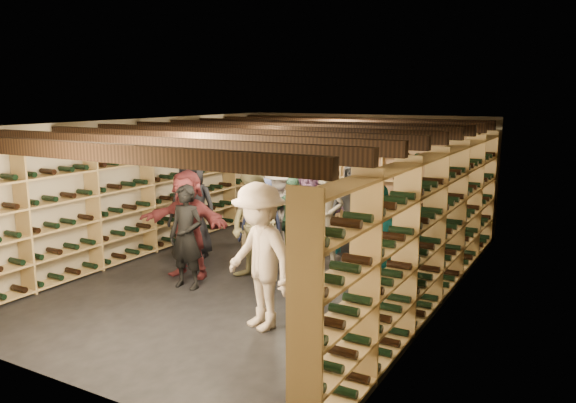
% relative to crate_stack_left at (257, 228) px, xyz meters
% --- Properties ---
extents(ground, '(8.00, 8.00, 0.00)m').
position_rel_crate_stack_left_xyz_m(ground, '(1.10, -1.30, -0.34)').
color(ground, black).
rests_on(ground, ground).
extents(walls, '(5.52, 8.02, 2.40)m').
position_rel_crate_stack_left_xyz_m(walls, '(1.10, -1.30, 0.86)').
color(walls, tan).
rests_on(walls, ground).
extents(ceiling, '(5.50, 8.00, 0.01)m').
position_rel_crate_stack_left_xyz_m(ceiling, '(1.10, -1.30, 2.06)').
color(ceiling, beige).
rests_on(ceiling, walls).
extents(ceiling_joists, '(5.40, 7.12, 0.18)m').
position_rel_crate_stack_left_xyz_m(ceiling_joists, '(1.10, -1.30, 1.92)').
color(ceiling_joists, black).
rests_on(ceiling_joists, ground).
extents(wine_rack_left, '(0.32, 7.50, 2.15)m').
position_rel_crate_stack_left_xyz_m(wine_rack_left, '(-1.47, -1.30, 0.74)').
color(wine_rack_left, tan).
rests_on(wine_rack_left, ground).
extents(wine_rack_right, '(0.32, 7.50, 2.15)m').
position_rel_crate_stack_left_xyz_m(wine_rack_right, '(3.67, -1.30, 0.74)').
color(wine_rack_right, tan).
rests_on(wine_rack_right, ground).
extents(wine_rack_back, '(4.70, 0.30, 2.15)m').
position_rel_crate_stack_left_xyz_m(wine_rack_back, '(1.10, 2.53, 0.73)').
color(wine_rack_back, tan).
rests_on(wine_rack_back, ground).
extents(crate_stack_left, '(0.59, 0.49, 0.68)m').
position_rel_crate_stack_left_xyz_m(crate_stack_left, '(0.00, 0.00, 0.00)').
color(crate_stack_left, tan).
rests_on(crate_stack_left, ground).
extents(crate_stack_right, '(0.52, 0.37, 0.34)m').
position_rel_crate_stack_left_xyz_m(crate_stack_right, '(2.23, 1.29, -0.17)').
color(crate_stack_right, tan).
rests_on(crate_stack_right, ground).
extents(crate_loose, '(0.57, 0.46, 0.17)m').
position_rel_crate_stack_left_xyz_m(crate_loose, '(1.25, 0.13, -0.25)').
color(crate_loose, tan).
rests_on(crate_loose, ground).
extents(person_0, '(0.99, 0.81, 1.76)m').
position_rel_crate_stack_left_xyz_m(person_0, '(-0.58, -1.17, 0.54)').
color(person_0, black).
rests_on(person_0, ground).
extents(person_1, '(0.59, 0.40, 1.54)m').
position_rel_crate_stack_left_xyz_m(person_1, '(0.37, -2.49, 0.43)').
color(person_1, black).
rests_on(person_1, ground).
extents(person_2, '(0.91, 0.76, 1.70)m').
position_rel_crate_stack_left_xyz_m(person_2, '(1.09, -1.76, 0.51)').
color(person_2, brown).
rests_on(person_2, ground).
extents(person_3, '(1.33, 1.07, 1.80)m').
position_rel_crate_stack_left_xyz_m(person_3, '(2.08, -3.19, 0.56)').
color(person_3, beige).
rests_on(person_3, ground).
extents(person_4, '(1.06, 0.46, 1.79)m').
position_rel_crate_stack_left_xyz_m(person_4, '(3.28, -2.47, 0.56)').
color(person_4, '#126E80').
rests_on(person_4, ground).
extents(person_5, '(1.61, 0.65, 1.69)m').
position_rel_crate_stack_left_xyz_m(person_5, '(0.03, -2.05, 0.50)').
color(person_5, maroon).
rests_on(person_5, ground).
extents(person_6, '(0.81, 0.59, 1.53)m').
position_rel_crate_stack_left_xyz_m(person_6, '(0.89, -1.25, 0.43)').
color(person_6, '#1C2343').
rests_on(person_6, ground).
extents(person_7, '(0.68, 0.52, 1.67)m').
position_rel_crate_stack_left_xyz_m(person_7, '(1.73, -0.64, 0.49)').
color(person_7, gray).
rests_on(person_7, ground).
extents(person_8, '(0.90, 0.80, 1.55)m').
position_rel_crate_stack_left_xyz_m(person_8, '(3.03, -0.51, 0.43)').
color(person_8, '#3F261A').
rests_on(person_8, ground).
extents(person_9, '(1.12, 0.80, 1.57)m').
position_rel_crate_stack_left_xyz_m(person_9, '(0.58, -0.13, 0.45)').
color(person_9, '#B8AFA8').
rests_on(person_9, ground).
extents(person_10, '(0.95, 0.59, 1.51)m').
position_rel_crate_stack_left_xyz_m(person_10, '(1.20, -0.80, 0.42)').
color(person_10, '#2B523B').
rests_on(person_10, ground).
extents(person_11, '(1.58, 0.78, 1.63)m').
position_rel_crate_stack_left_xyz_m(person_11, '(1.11, 0.00, 0.48)').
color(person_11, '#825683').
rests_on(person_11, ground).
extents(person_12, '(1.00, 0.81, 1.76)m').
position_rel_crate_stack_left_xyz_m(person_12, '(1.97, 0.00, 0.54)').
color(person_12, '#333438').
rests_on(person_12, ground).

